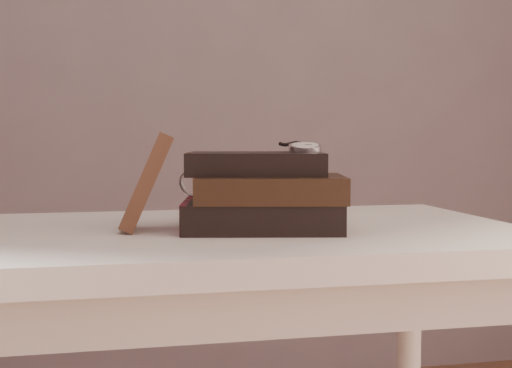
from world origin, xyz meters
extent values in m
cube|color=gray|center=(0.00, 1.75, 1.35)|extent=(3.50, 0.02, 2.70)
cube|color=white|center=(0.00, 0.35, 0.73)|extent=(1.00, 0.60, 0.04)
cube|color=white|center=(0.00, 0.35, 0.67)|extent=(0.88, 0.49, 0.08)
cube|color=black|center=(0.06, 0.31, 0.77)|extent=(0.28, 0.22, 0.05)
cube|color=beige|center=(0.06, 0.31, 0.77)|extent=(0.27, 0.20, 0.04)
cube|color=gold|center=(-0.06, 0.36, 0.77)|extent=(0.01, 0.01, 0.05)
cube|color=maroon|center=(-0.06, 0.34, 0.77)|extent=(0.04, 0.16, 0.05)
cube|color=black|center=(0.07, 0.30, 0.82)|extent=(0.26, 0.21, 0.04)
cube|color=beige|center=(0.07, 0.30, 0.82)|extent=(0.25, 0.19, 0.03)
cube|color=gold|center=(-0.04, 0.35, 0.82)|extent=(0.01, 0.01, 0.04)
cube|color=black|center=(0.05, 0.32, 0.86)|extent=(0.25, 0.19, 0.04)
cube|color=beige|center=(0.05, 0.32, 0.86)|extent=(0.24, 0.18, 0.03)
cube|color=gold|center=(-0.05, 0.37, 0.86)|extent=(0.01, 0.01, 0.04)
cube|color=#3C2117|center=(-0.12, 0.35, 0.83)|extent=(0.10, 0.11, 0.16)
cylinder|color=silver|center=(0.12, 0.28, 0.88)|extent=(0.06, 0.06, 0.02)
cylinder|color=white|center=(0.12, 0.28, 0.89)|extent=(0.05, 0.05, 0.01)
torus|color=silver|center=(0.12, 0.28, 0.89)|extent=(0.06, 0.06, 0.01)
cylinder|color=silver|center=(0.13, 0.31, 0.88)|extent=(0.01, 0.01, 0.01)
cube|color=black|center=(0.12, 0.29, 0.89)|extent=(0.00, 0.01, 0.00)
cube|color=black|center=(0.13, 0.28, 0.89)|extent=(0.01, 0.00, 0.00)
sphere|color=black|center=(0.13, 0.32, 0.89)|extent=(0.01, 0.01, 0.01)
sphere|color=black|center=(0.13, 0.33, 0.89)|extent=(0.01, 0.01, 0.01)
sphere|color=black|center=(0.12, 0.34, 0.89)|extent=(0.01, 0.01, 0.01)
sphere|color=black|center=(0.12, 0.35, 0.89)|extent=(0.01, 0.01, 0.01)
sphere|color=black|center=(0.12, 0.36, 0.89)|extent=(0.01, 0.01, 0.01)
sphere|color=black|center=(0.12, 0.37, 0.89)|extent=(0.01, 0.01, 0.01)
sphere|color=black|center=(0.12, 0.38, 0.89)|extent=(0.01, 0.01, 0.01)
sphere|color=black|center=(0.12, 0.39, 0.89)|extent=(0.01, 0.01, 0.01)
sphere|color=black|center=(0.11, 0.40, 0.89)|extent=(0.01, 0.01, 0.01)
torus|color=silver|center=(-0.04, 0.41, 0.82)|extent=(0.05, 0.03, 0.05)
torus|color=silver|center=(0.01, 0.40, 0.82)|extent=(0.05, 0.03, 0.05)
cylinder|color=silver|center=(-0.01, 0.41, 0.83)|extent=(0.02, 0.01, 0.00)
cylinder|color=silver|center=(-0.05, 0.47, 0.82)|extent=(0.03, 0.11, 0.03)
cylinder|color=silver|center=(0.05, 0.45, 0.82)|extent=(0.03, 0.11, 0.03)
camera|label=1|loc=(-0.21, -0.83, 0.91)|focal=51.31mm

